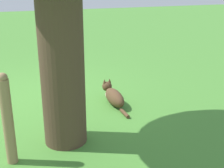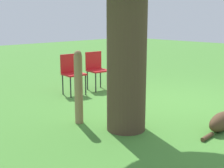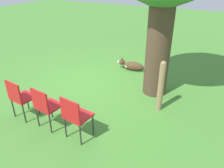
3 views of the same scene
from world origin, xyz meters
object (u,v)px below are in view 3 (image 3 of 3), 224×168
(fence_post, at_px, (161,86))
(red_chair_1, at_px, (46,105))
(dog, at_px, (132,66))
(red_chair_2, at_px, (75,115))
(red_chair_0, at_px, (20,96))

(fence_post, distance_m, red_chair_1, 2.46)
(dog, height_order, red_chair_1, red_chair_1)
(fence_post, distance_m, red_chair_2, 2.00)
(dog, height_order, fence_post, fence_post)
(red_chair_0, xyz_separation_m, red_chair_2, (0.02, 1.42, 0.00))
(red_chair_1, bearing_deg, red_chair_0, 96.65)
(red_chair_0, bearing_deg, dog, -10.54)
(red_chair_0, bearing_deg, red_chair_2, -83.35)
(fence_post, xyz_separation_m, red_chair_1, (1.65, -1.83, -0.07))
(dog, relative_size, red_chair_2, 1.30)
(dog, relative_size, red_chair_1, 1.30)
(dog, distance_m, red_chair_1, 3.49)
(dog, height_order, red_chair_2, red_chair_2)
(red_chair_2, bearing_deg, dog, 12.46)
(dog, height_order, red_chair_0, red_chair_0)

